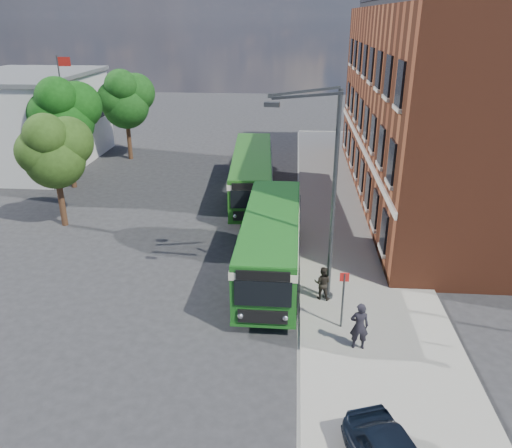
{
  "coord_description": "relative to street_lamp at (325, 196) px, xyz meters",
  "views": [
    {
      "loc": [
        3.56,
        -20.96,
        11.46
      ],
      "look_at": [
        1.84,
        1.07,
        2.2
      ],
      "focal_mm": 35.0,
      "sensor_mm": 36.0,
      "label": 1
    }
  ],
  "objects": [
    {
      "name": "bus_rear",
      "position": [
        -4.05,
        13.28,
        -2.96
      ],
      "size": [
        3.31,
        12.47,
        3.02
      ],
      "color": "#23601A",
      "rests_on": "ground"
    },
    {
      "name": "bus_stop_sign",
      "position": [
        0.76,
        -2.2,
        -3.28
      ],
      "size": [
        0.35,
        0.08,
        2.52
      ],
      "color": "#37393C",
      "rests_on": "ground"
    },
    {
      "name": "kerb_line",
      "position": [
        -0.89,
        10.0,
        -4.79
      ],
      "size": [
        0.12,
        48.0,
        0.01
      ],
      "primitive_type": "cube",
      "color": "beige",
      "rests_on": "ground"
    },
    {
      "name": "ground",
      "position": [
        -4.84,
        2.0,
        -4.79
      ],
      "size": [
        120.0,
        120.0,
        0.0
      ],
      "primitive_type": "plane",
      "color": "#262628",
      "rests_on": "ground"
    },
    {
      "name": "tree_left",
      "position": [
        -14.63,
        7.26,
        -0.26
      ],
      "size": [
        3.96,
        3.77,
        6.69
      ],
      "color": "#3A2215",
      "rests_on": "ground"
    },
    {
      "name": "tree_mid",
      "position": [
        -17.0,
        14.16,
        0.52
      ],
      "size": [
        4.64,
        4.41,
        7.83
      ],
      "color": "#3A2215",
      "rests_on": "ground"
    },
    {
      "name": "flagpole",
      "position": [
        -17.29,
        15.0,
        0.15
      ],
      "size": [
        0.95,
        0.1,
        9.0
      ],
      "color": "#37393C",
      "rests_on": "ground"
    },
    {
      "name": "brick_office",
      "position": [
        9.16,
        14.0,
        2.18
      ],
      "size": [
        12.1,
        26.0,
        14.2
      ],
      "color": "brown",
      "rests_on": "ground"
    },
    {
      "name": "tree_right",
      "position": [
        -15.29,
        22.0,
        0.34
      ],
      "size": [
        4.48,
        4.26,
        7.56
      ],
      "color": "#3A2215",
      "rests_on": "ground"
    },
    {
      "name": "pavement",
      "position": [
        2.16,
        10.0,
        -4.72
      ],
      "size": [
        6.0,
        48.0,
        0.15
      ],
      "primitive_type": "cube",
      "color": "gray",
      "rests_on": "ground"
    },
    {
      "name": "bus_front",
      "position": [
        -2.22,
        2.21,
        -2.96
      ],
      "size": [
        2.72,
        10.57,
        3.02
      ],
      "color": "#195A19",
      "rests_on": "ground"
    },
    {
      "name": "pedestrian_a",
      "position": [
        1.27,
        -3.5,
        -3.71
      ],
      "size": [
        0.68,
        0.45,
        1.87
      ],
      "primitive_type": "imported",
      "rotation": [
        0.0,
        0.0,
        3.14
      ],
      "color": "black",
      "rests_on": "pavement"
    },
    {
      "name": "pedestrian_b",
      "position": [
        0.1,
        -0.13,
        -3.89
      ],
      "size": [
        0.84,
        0.72,
        1.5
      ],
      "primitive_type": "imported",
      "rotation": [
        0.0,
        0.0,
        2.92
      ],
      "color": "black",
      "rests_on": "pavement"
    },
    {
      "name": "street_lamp",
      "position": [
        0.0,
        0.0,
        0.0
      ],
      "size": [
        2.96,
        2.38,
        9.0
      ],
      "color": "#37393C",
      "rests_on": "ground"
    },
    {
      "name": "white_building",
      "position": [
        -22.84,
        20.0,
        -1.13
      ],
      "size": [
        9.4,
        13.4,
        7.3
      ],
      "color": "silver",
      "rests_on": "ground"
    }
  ]
}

